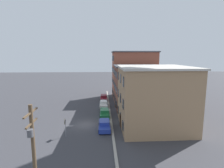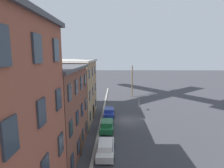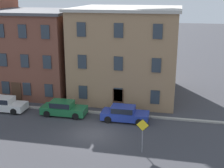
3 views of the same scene
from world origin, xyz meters
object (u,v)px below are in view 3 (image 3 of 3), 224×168
Objects in this scene: caution_sign at (143,130)px; car_white at (4,104)px; car_blue at (124,113)px; car_green at (63,108)px.

car_white is at bearing 159.08° from caution_sign.
car_blue is (12.40, 0.03, 0.00)m from car_white.
car_white is at bearing -178.62° from car_green.
car_white and car_green have the same top height.
caution_sign is (14.75, -5.64, 1.10)m from car_white.
car_white is 1.00× the size of car_green.
caution_sign reaches higher than car_white.
car_blue is 1.60× the size of caution_sign.
car_blue is at bearing 112.55° from caution_sign.
caution_sign is at bearing -67.45° from car_blue.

